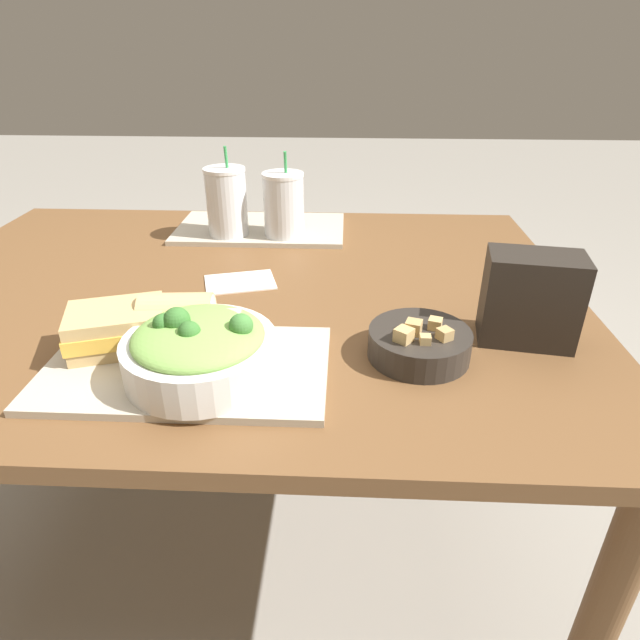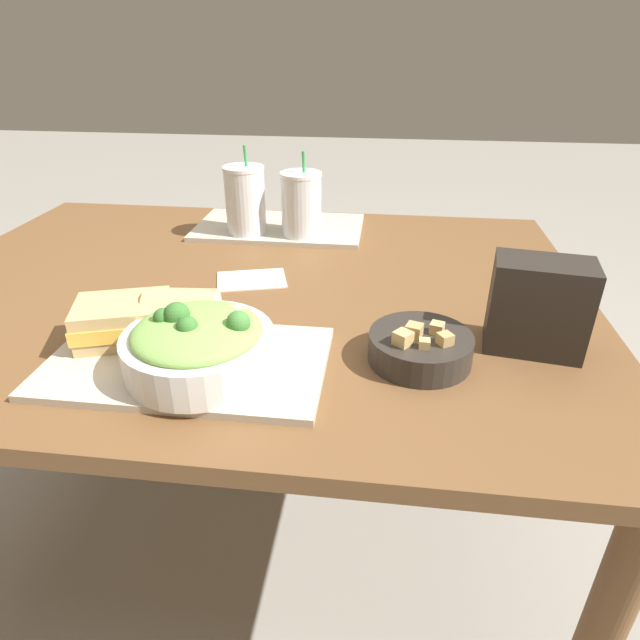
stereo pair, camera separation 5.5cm
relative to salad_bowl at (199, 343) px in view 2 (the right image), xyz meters
name	(u,v)px [view 2 (the right image)]	position (x,y,z in m)	size (l,w,h in m)	color
ground_plane	(262,530)	(-0.02, 0.32, -0.77)	(12.00, 12.00, 0.00)	gray
dining_table	(247,321)	(-0.02, 0.32, -0.14)	(1.36, 1.02, 0.72)	brown
tray_near	(188,362)	(-0.03, 0.02, -0.05)	(0.42, 0.25, 0.01)	#BCB29E
tray_far	(279,227)	(-0.01, 0.67, -0.05)	(0.42, 0.25, 0.01)	#BCB29E
salad_bowl	(199,343)	(0.00, 0.00, 0.00)	(0.22, 0.22, 0.10)	white
soup_bowl	(420,346)	(0.32, 0.08, -0.03)	(0.16, 0.16, 0.07)	#2D2823
sandwich_near	(124,320)	(-0.15, 0.07, -0.01)	(0.18, 0.15, 0.06)	tan
baguette_near	(184,311)	(-0.06, 0.10, 0.00)	(0.12, 0.09, 0.08)	tan
drink_cup_dark	(245,202)	(-0.08, 0.61, 0.03)	(0.10, 0.10, 0.21)	silver
drink_cup_red	(301,206)	(0.06, 0.61, 0.03)	(0.10, 0.10, 0.20)	silver
chip_bag	(538,306)	(0.50, 0.14, 0.02)	(0.16, 0.11, 0.15)	#28231E
napkin_folded	(252,280)	(-0.01, 0.34, -0.05)	(0.16, 0.13, 0.00)	white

